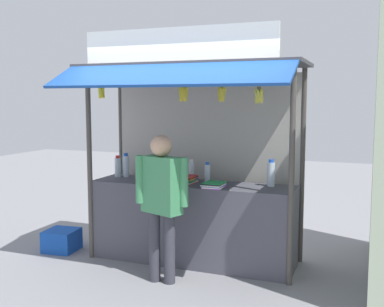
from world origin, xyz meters
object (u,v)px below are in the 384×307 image
(vendor_person, at_px, (162,195))
(plastic_crate, at_px, (62,240))
(water_bottle_back_right, at_px, (271,174))
(water_bottle_back_left, at_px, (157,168))
(water_bottle_center, at_px, (191,170))
(banana_bunch_rightmost, at_px, (101,92))
(water_bottle_mid_left, at_px, (207,173))
(water_bottle_far_left, at_px, (118,167))
(water_bottle_left, at_px, (126,166))
(banana_bunch_inner_right, at_px, (183,94))
(magazine_stack_front_right, at_px, (185,179))
(banana_bunch_inner_left, at_px, (222,94))
(banana_bunch_leftmost, at_px, (259,96))
(magazine_stack_front_left, at_px, (214,185))

(vendor_person, height_order, plastic_crate, vendor_person)
(water_bottle_back_right, relative_size, water_bottle_back_left, 0.97)
(water_bottle_center, relative_size, banana_bunch_rightmost, 0.97)
(water_bottle_mid_left, bearing_deg, vendor_person, -105.00)
(plastic_crate, bearing_deg, vendor_person, -16.50)
(water_bottle_far_left, relative_size, vendor_person, 0.17)
(water_bottle_left, xyz_separation_m, water_bottle_mid_left, (1.11, -0.04, -0.03))
(water_bottle_back_right, bearing_deg, banana_bunch_inner_right, -147.26)
(vendor_person, relative_size, plastic_crate, 4.05)
(water_bottle_far_left, bearing_deg, water_bottle_back_right, 1.37)
(water_bottle_back_right, relative_size, magazine_stack_front_right, 1.06)
(banana_bunch_inner_left, xyz_separation_m, banana_bunch_leftmost, (0.39, -0.00, -0.02))
(magazine_stack_front_right, distance_m, banana_bunch_leftmost, 1.43)
(water_bottle_left, height_order, water_bottle_back_left, water_bottle_back_left)
(water_bottle_back_right, xyz_separation_m, banana_bunch_leftmost, (-0.03, -0.55, 0.87))
(water_bottle_center, relative_size, plastic_crate, 0.65)
(banana_bunch_leftmost, height_order, vendor_person, banana_bunch_leftmost)
(water_bottle_back_left, bearing_deg, water_bottle_far_left, 174.64)
(water_bottle_left, distance_m, water_bottle_center, 0.87)
(magazine_stack_front_right, distance_m, banana_bunch_inner_left, 1.21)
(banana_bunch_inner_left, height_order, plastic_crate, banana_bunch_inner_left)
(magazine_stack_front_right, height_order, banana_bunch_inner_left, banana_bunch_inner_left)
(banana_bunch_rightmost, bearing_deg, water_bottle_far_left, 100.71)
(water_bottle_back_left, distance_m, banana_bunch_inner_left, 1.38)
(water_bottle_left, bearing_deg, magazine_stack_front_left, -14.56)
(vendor_person, bearing_deg, banana_bunch_inner_left, 50.40)
(water_bottle_mid_left, relative_size, banana_bunch_inner_right, 0.83)
(magazine_stack_front_left, distance_m, banana_bunch_rightmost, 1.66)
(water_bottle_far_left, xyz_separation_m, plastic_crate, (-0.65, -0.32, -0.94))
(vendor_person, bearing_deg, water_bottle_far_left, 161.89)
(water_bottle_center, xyz_separation_m, banana_bunch_inner_right, (0.15, -0.61, 0.92))
(water_bottle_back_right, distance_m, vendor_person, 1.29)
(water_bottle_mid_left, height_order, banana_bunch_inner_right, banana_bunch_inner_right)
(water_bottle_center, distance_m, banana_bunch_rightmost, 1.42)
(water_bottle_far_left, height_order, banana_bunch_inner_left, banana_bunch_inner_left)
(water_bottle_back_left, relative_size, magazine_stack_front_right, 1.09)
(water_bottle_back_left, height_order, vendor_person, vendor_person)
(magazine_stack_front_left, relative_size, banana_bunch_rightmost, 1.07)
(banana_bunch_inner_left, bearing_deg, water_bottle_center, 133.26)
(water_bottle_back_right, relative_size, banana_bunch_inner_left, 1.04)
(magazine_stack_front_left, distance_m, banana_bunch_leftmost, 1.14)
(water_bottle_center, distance_m, vendor_person, 0.93)
(water_bottle_left, distance_m, banana_bunch_rightmost, 1.07)
(magazine_stack_front_right, relative_size, plastic_crate, 0.75)
(water_bottle_far_left, height_order, banana_bunch_rightmost, banana_bunch_rightmost)
(water_bottle_back_right, bearing_deg, magazine_stack_front_left, -149.86)
(water_bottle_center, bearing_deg, water_bottle_mid_left, -23.10)
(water_bottle_back_right, distance_m, banana_bunch_inner_right, 1.34)
(banana_bunch_leftmost, height_order, plastic_crate, banana_bunch_leftmost)
(water_bottle_left, relative_size, banana_bunch_inner_right, 1.02)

